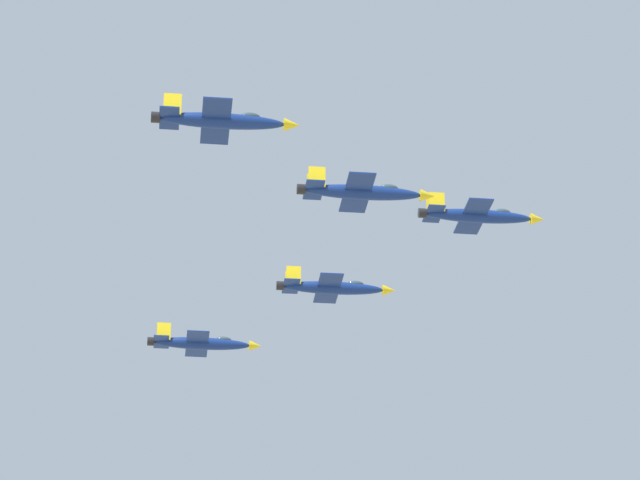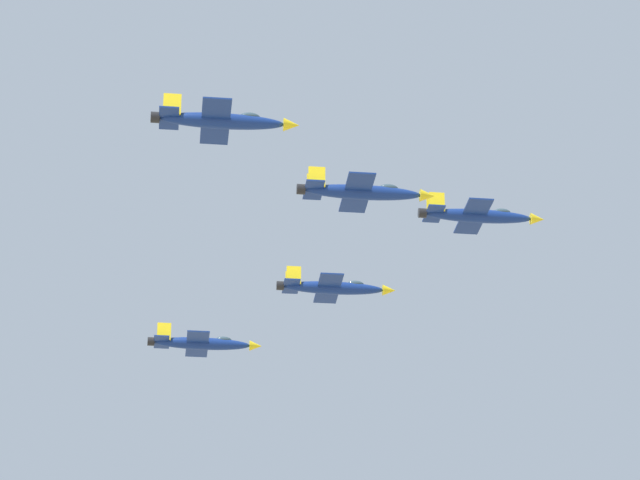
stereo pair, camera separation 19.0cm
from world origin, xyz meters
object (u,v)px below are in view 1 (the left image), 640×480
jet_lead (479,216)px  jet_right_outer (222,120)px  jet_left_outer (202,343)px  jet_right_wingman (363,192)px  jet_left_wingman (333,287)px

jet_lead → jet_right_outer: 44.84m
jet_left_outer → jet_right_outer: jet_right_outer is taller
jet_right_wingman → jet_right_outer: (-22.04, -3.19, -0.05)m
jet_right_wingman → jet_lead: bearing=40.4°
jet_left_wingman → jet_right_outer: size_ratio=1.03×
jet_left_wingman → jet_right_outer: jet_left_wingman is taller
jet_right_wingman → jet_left_wingman: bearing=90.0°
jet_lead → jet_left_outer: size_ratio=1.02×
jet_right_wingman → jet_right_outer: jet_right_wingman is taller
jet_lead → jet_left_wingman: (-6.70, 21.24, -4.51)m
jet_lead → jet_left_outer: (-13.40, 42.48, -7.58)m
jet_lead → jet_right_wingman: jet_lead is taller
jet_left_wingman → jet_left_outer: jet_left_wingman is taller
jet_right_outer → jet_right_wingman: bearing=40.3°
jet_left_wingman → jet_right_outer: 46.48m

